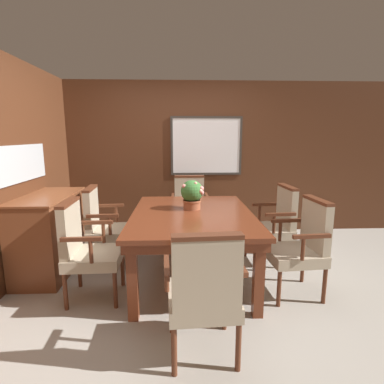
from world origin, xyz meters
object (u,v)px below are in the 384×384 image
object	(u,v)px
chair_head_far	(190,206)
potted_plant	(192,194)
dining_table	(193,220)
chair_left_far	(104,224)
sideboard_cabinet	(51,234)
chair_right_far	(276,222)
chair_right_near	(302,244)
chair_head_near	(204,290)
chair_left_near	(86,247)

from	to	relation	value
chair_head_far	potted_plant	world-z (taller)	potted_plant
dining_table	chair_left_far	bearing A→B (deg)	160.06
dining_table	sideboard_cabinet	bearing A→B (deg)	171.77
sideboard_cabinet	potted_plant	bearing A→B (deg)	-2.98
chair_right_far	sideboard_cabinet	distance (m)	2.73
chair_right_near	sideboard_cabinet	distance (m)	2.82
chair_right_near	chair_head_near	xyz separation A→B (m)	(-1.06, -0.88, 0.00)
chair_head_near	sideboard_cabinet	distance (m)	2.27
chair_head_near	chair_left_far	bearing A→B (deg)	-59.66
chair_head_far	sideboard_cabinet	size ratio (longest dim) A/B	0.88
dining_table	chair_head_far	world-z (taller)	chair_head_far
dining_table	chair_left_near	world-z (taller)	chair_left_near
chair_right_far	chair_head_far	bearing A→B (deg)	-134.34
chair_left_near	chair_head_near	size ratio (longest dim) A/B	1.00
chair_head_far	dining_table	bearing A→B (deg)	-91.20
chair_right_near	chair_left_far	bearing A→B (deg)	-114.17
potted_plant	chair_head_far	bearing A→B (deg)	89.49
chair_right_far	chair_left_near	bearing A→B (deg)	-73.78
dining_table	chair_head_near	size ratio (longest dim) A/B	1.79
chair_right_far	dining_table	bearing A→B (deg)	-74.06
chair_right_far	chair_left_far	xyz separation A→B (m)	(-2.14, 0.02, 0.00)
chair_left_near	chair_right_near	bearing A→B (deg)	-91.90
chair_left_near	sideboard_cabinet	world-z (taller)	chair_left_near
chair_left_near	chair_head_near	bearing A→B (deg)	-130.82
chair_right_far	potted_plant	bearing A→B (deg)	-81.70
potted_plant	sideboard_cabinet	distance (m)	1.74
chair_head_near	potted_plant	bearing A→B (deg)	-92.38
chair_left_near	chair_right_far	bearing A→B (deg)	-72.03
chair_left_far	potted_plant	size ratio (longest dim) A/B	2.95
chair_left_near	chair_left_far	xyz separation A→B (m)	(-0.02, 0.78, 0.00)
chair_right_near	chair_right_far	size ratio (longest dim) A/B	1.00
chair_right_far	chair_left_near	xyz separation A→B (m)	(-2.12, -0.76, 0.00)
chair_right_far	chair_head_far	distance (m)	1.39
dining_table	chair_right_near	bearing A→B (deg)	-19.90
chair_head_near	chair_head_far	bearing A→B (deg)	-93.00
chair_left_far	sideboard_cabinet	bearing A→B (deg)	100.70
chair_head_near	potted_plant	size ratio (longest dim) A/B	2.95
chair_right_near	chair_head_far	world-z (taller)	same
dining_table	chair_left_far	xyz separation A→B (m)	(-1.08, 0.39, -0.14)
chair_left_near	sideboard_cabinet	size ratio (longest dim) A/B	0.88
chair_right_near	chair_left_near	bearing A→B (deg)	-94.45
chair_head_far	chair_head_near	bearing A→B (deg)	-90.24
chair_right_near	potted_plant	world-z (taller)	potted_plant
chair_right_far	sideboard_cabinet	world-z (taller)	chair_right_far
chair_right_near	potted_plant	bearing A→B (deg)	-121.11
potted_plant	chair_right_far	bearing A→B (deg)	11.74
chair_left_far	sideboard_cabinet	size ratio (longest dim) A/B	0.88
dining_table	potted_plant	world-z (taller)	potted_plant
chair_head_far	sideboard_cabinet	xyz separation A→B (m)	(-1.68, -1.04, -0.07)
chair_right_near	chair_head_far	size ratio (longest dim) A/B	1.00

